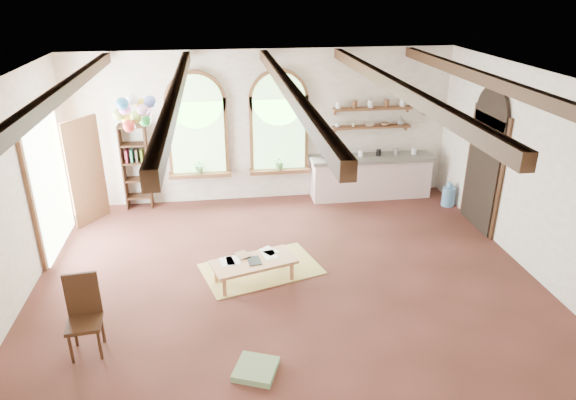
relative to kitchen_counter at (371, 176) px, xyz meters
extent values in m
plane|color=brown|center=(-2.30, -3.20, -0.48)|extent=(8.00, 8.00, 0.00)
cube|color=brown|center=(-3.70, 0.24, 0.97)|extent=(1.24, 0.08, 1.64)
cylinder|color=brown|center=(-3.70, 0.24, 1.72)|extent=(1.24, 0.08, 1.24)
cube|color=#8DCE7C|center=(-3.70, 0.20, 0.97)|extent=(1.10, 0.04, 1.50)
cube|color=brown|center=(-3.70, 0.15, 0.18)|extent=(1.30, 0.28, 0.08)
cube|color=brown|center=(-2.00, 0.24, 0.97)|extent=(1.24, 0.08, 1.64)
cylinder|color=brown|center=(-2.00, 0.24, 1.72)|extent=(1.24, 0.08, 1.24)
cube|color=#8DCE7C|center=(-2.00, 0.20, 0.97)|extent=(1.10, 0.04, 1.50)
cube|color=brown|center=(-2.00, 0.15, 0.18)|extent=(1.30, 0.28, 0.08)
cube|color=brown|center=(-6.25, -1.40, 0.67)|extent=(0.10, 1.90, 2.50)
cube|color=black|center=(1.65, -1.70, 0.62)|extent=(0.10, 1.30, 2.40)
cube|color=beige|center=(0.00, 0.00, -0.05)|extent=(2.60, 0.55, 0.86)
cube|color=gray|center=(0.00, 0.00, 0.42)|extent=(2.68, 0.62, 0.08)
cube|color=brown|center=(0.00, 0.18, 1.07)|extent=(1.70, 0.24, 0.04)
cube|color=brown|center=(0.00, 0.18, 1.47)|extent=(1.70, 0.24, 0.04)
cylinder|color=black|center=(1.25, 0.25, 1.42)|extent=(0.32, 0.04, 0.32)
cube|color=#3C2013|center=(-5.25, 0.12, 0.42)|extent=(0.03, 0.32, 1.80)
cube|color=#3C2013|center=(-4.75, 0.12, 0.42)|extent=(0.03, 0.32, 1.80)
cube|color=tan|center=(-2.83, -3.15, -0.13)|extent=(1.43, 0.95, 0.05)
cube|color=tan|center=(-3.31, -3.51, -0.31)|extent=(0.06, 0.06, 0.33)
cube|color=tan|center=(-2.23, -3.19, -0.31)|extent=(0.06, 0.06, 0.33)
cube|color=tan|center=(-3.44, -3.10, -0.31)|extent=(0.06, 0.06, 0.33)
cube|color=tan|center=(-2.35, -2.78, -0.31)|extent=(0.06, 0.06, 0.33)
cube|color=#3C2013|center=(-5.10, -4.55, -0.03)|extent=(0.46, 0.46, 0.05)
cube|color=#3C2013|center=(-5.12, -4.36, 0.28)|extent=(0.43, 0.08, 0.63)
cube|color=tan|center=(-2.69, -2.80, -0.47)|extent=(2.14, 1.65, 0.02)
cube|color=gray|center=(-2.98, -5.23, -0.43)|extent=(0.64, 0.64, 0.09)
cylinder|color=#568AB9|center=(1.18, 0.00, -0.26)|extent=(0.29, 0.29, 0.44)
sphere|color=#568AB9|center=(1.18, 0.00, 0.01)|extent=(0.16, 0.16, 0.16)
cylinder|color=#568AB9|center=(1.52, -0.72, -0.27)|extent=(0.28, 0.28, 0.41)
sphere|color=#568AB9|center=(1.52, -0.72, -0.02)|extent=(0.15, 0.15, 0.15)
cylinder|color=white|center=(-4.70, -1.12, 2.30)|extent=(0.01, 0.01, 0.85)
sphere|color=green|center=(-4.55, -1.08, 1.69)|extent=(0.21, 0.21, 0.21)
sphere|color=#FF54CE|center=(-4.54, -0.96, 1.81)|extent=(0.21, 0.21, 0.21)
sphere|color=gold|center=(-4.63, -0.83, 1.93)|extent=(0.21, 0.21, 0.21)
sphere|color=white|center=(-4.74, -0.97, 2.05)|extent=(0.21, 0.21, 0.21)
sphere|color=yellow|center=(-4.86, -0.96, 1.69)|extent=(0.21, 0.21, 0.21)
sphere|color=#8FBC50|center=(-4.99, -1.04, 1.81)|extent=(0.21, 0.21, 0.21)
sphere|color=#E26ADB|center=(-4.85, -1.16, 1.93)|extent=(0.21, 0.21, 0.21)
sphere|color=#2D84BF|center=(-4.86, -1.28, 2.05)|extent=(0.21, 0.21, 0.21)
sphere|color=red|center=(-4.77, -1.41, 1.69)|extent=(0.21, 0.21, 0.21)
sphere|color=#ACD94C|center=(-4.66, -1.27, 1.81)|extent=(0.21, 0.21, 0.21)
sphere|color=#ECAEE0|center=(-4.54, -1.28, 1.93)|extent=(0.21, 0.21, 0.21)
sphere|color=#5770CB|center=(-4.41, -1.19, 2.05)|extent=(0.21, 0.21, 0.21)
imported|color=olive|center=(-3.08, -3.00, -0.09)|extent=(0.28, 0.32, 0.02)
cube|color=black|center=(-2.83, -3.16, -0.10)|extent=(0.23, 0.31, 0.01)
imported|color=#598C4C|center=(-3.70, 0.12, 0.37)|extent=(0.27, 0.23, 0.30)
imported|color=#598C4C|center=(-2.00, 0.12, 0.37)|extent=(0.27, 0.23, 0.30)
imported|color=white|center=(-0.75, 0.18, 1.14)|extent=(0.12, 0.10, 0.10)
imported|color=beige|center=(-0.40, 0.18, 1.14)|extent=(0.10, 0.10, 0.09)
imported|color=beige|center=(-0.05, 0.18, 1.12)|extent=(0.22, 0.22, 0.05)
imported|color=#8C664C|center=(0.30, 0.18, 1.12)|extent=(0.20, 0.20, 0.06)
imported|color=slate|center=(0.65, 0.18, 1.19)|extent=(0.18, 0.18, 0.19)
camera|label=1|loc=(-3.29, -10.22, 3.99)|focal=32.00mm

